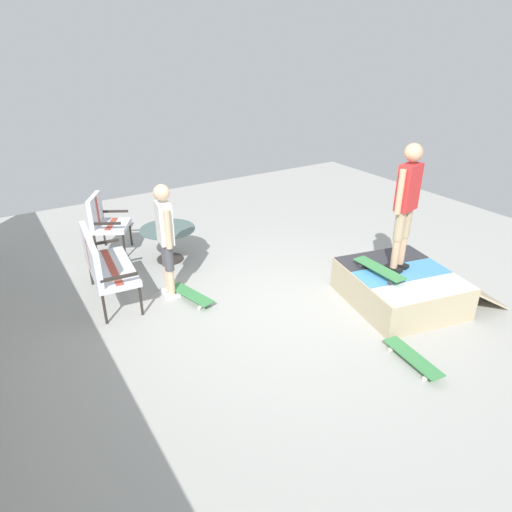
% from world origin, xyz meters
% --- Properties ---
extents(ground_plane, '(12.00, 12.00, 0.10)m').
position_xyz_m(ground_plane, '(0.00, 0.00, -0.05)').
color(ground_plane, '#A8A8A3').
extents(skate_ramp, '(1.83, 2.23, 0.48)m').
position_xyz_m(skate_ramp, '(-0.72, -1.46, 0.24)').
color(skate_ramp, tan).
rests_on(skate_ramp, ground_plane).
extents(patio_bench, '(1.30, 0.66, 1.02)m').
position_xyz_m(patio_bench, '(1.50, 2.04, 0.62)').
color(patio_bench, '#2D2823').
rests_on(patio_bench, ground_plane).
extents(patio_chair_near_house, '(0.81, 0.78, 1.02)m').
position_xyz_m(patio_chair_near_house, '(3.14, 1.57, 0.61)').
color(patio_chair_near_house, '#2D2823').
rests_on(patio_chair_near_house, ground_plane).
extents(patio_table, '(0.90, 0.90, 0.57)m').
position_xyz_m(patio_table, '(2.26, 0.78, 0.40)').
color(patio_table, '#2D2823').
rests_on(patio_table, ground_plane).
extents(person_watching, '(0.48, 0.28, 1.65)m').
position_xyz_m(person_watching, '(1.19, 1.21, 0.96)').
color(person_watching, silver).
rests_on(person_watching, ground_plane).
extents(person_skater, '(0.29, 0.47, 1.73)m').
position_xyz_m(person_skater, '(-0.59, -1.44, 1.49)').
color(person_skater, black).
rests_on(person_skater, skate_ramp).
extents(skateboard_by_bench, '(0.82, 0.39, 0.10)m').
position_xyz_m(skateboard_by_bench, '(0.89, 1.02, 0.08)').
color(skateboard_by_bench, '#3F8C4C').
rests_on(skateboard_by_bench, ground_plane).
extents(skateboard_spare, '(0.82, 0.29, 0.10)m').
position_xyz_m(skateboard_spare, '(-1.74, -0.53, 0.08)').
color(skateboard_spare, '#3F8C4C').
rests_on(skateboard_spare, ground_plane).
extents(skateboard_on_ramp, '(0.80, 0.21, 0.10)m').
position_xyz_m(skateboard_on_ramp, '(-0.60, -1.09, 0.56)').
color(skateboard_on_ramp, '#3F8C4C').
rests_on(skateboard_on_ramp, skate_ramp).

